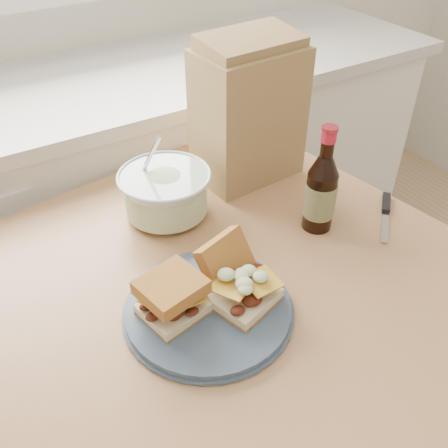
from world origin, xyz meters
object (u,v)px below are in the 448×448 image
coleslaw_bowl (166,195)px  beer_bottle (321,192)px  dining_table (230,318)px  paper_bag (248,115)px  plate (208,309)px

coleslaw_bowl → beer_bottle: 0.35m
dining_table → paper_bag: paper_bag is taller
paper_bag → coleslaw_bowl: bearing=-172.0°
dining_table → paper_bag: 0.49m
beer_bottle → paper_bag: 0.28m
plate → beer_bottle: size_ratio=1.24×
coleslaw_bowl → beer_bottle: beer_bottle is taller
dining_table → beer_bottle: 0.34m
dining_table → paper_bag: bearing=42.9°
plate → paper_bag: 0.52m
plate → beer_bottle: (0.34, 0.10, 0.08)m
beer_bottle → paper_bag: paper_bag is taller
dining_table → plate: 0.16m
coleslaw_bowl → paper_bag: paper_bag is taller
beer_bottle → paper_bag: bearing=114.5°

